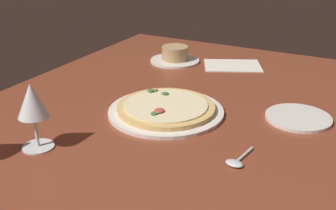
# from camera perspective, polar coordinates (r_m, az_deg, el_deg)

# --- Properties ---
(dining_table) EXTENTS (1.50, 1.10, 0.04)m
(dining_table) POSITION_cam_1_polar(r_m,az_deg,el_deg) (1.11, 0.28, -2.68)
(dining_table) COLOR brown
(dining_table) RESTS_ON ground
(pizza_main) EXTENTS (0.31, 0.31, 0.03)m
(pizza_main) POSITION_cam_1_polar(r_m,az_deg,el_deg) (1.12, -0.29, -0.56)
(pizza_main) COLOR silver
(pizza_main) RESTS_ON dining_table
(ramekin_on_saucer) EXTENTS (0.18, 0.18, 0.06)m
(ramekin_on_saucer) POSITION_cam_1_polar(r_m,az_deg,el_deg) (1.55, 0.97, 6.82)
(ramekin_on_saucer) COLOR silver
(ramekin_on_saucer) RESTS_ON dining_table
(wine_glass_far) EXTENTS (0.07, 0.07, 0.16)m
(wine_glass_far) POSITION_cam_1_polar(r_m,az_deg,el_deg) (0.95, -18.26, 0.25)
(wine_glass_far) COLOR silver
(wine_glass_far) RESTS_ON dining_table
(side_plate) EXTENTS (0.17, 0.17, 0.01)m
(side_plate) POSITION_cam_1_polar(r_m,az_deg,el_deg) (1.14, 17.57, -1.67)
(side_plate) COLOR silver
(side_plate) RESTS_ON dining_table
(paper_menu) EXTENTS (0.21, 0.24, 0.00)m
(paper_menu) POSITION_cam_1_polar(r_m,az_deg,el_deg) (1.52, 8.98, 5.41)
(paper_menu) COLOR silver
(paper_menu) RESTS_ON dining_table
(spoon) EXTENTS (0.10, 0.04, 0.01)m
(spoon) POSITION_cam_1_polar(r_m,az_deg,el_deg) (0.91, 9.50, -7.67)
(spoon) COLOR silver
(spoon) RESTS_ON dining_table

